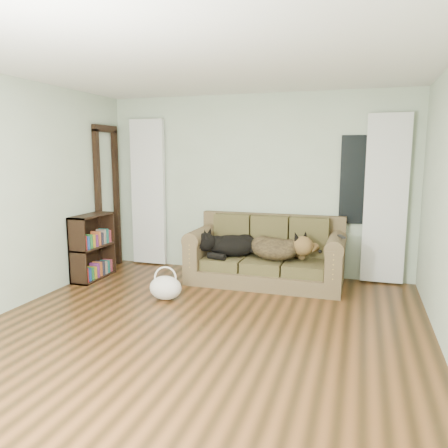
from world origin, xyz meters
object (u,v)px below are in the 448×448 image
(tote_bag, at_px, (165,287))
(dog_black_lab, at_px, (229,246))
(bookshelf, at_px, (92,244))
(sofa, at_px, (266,250))
(dog_shepherd, at_px, (277,249))

(tote_bag, bearing_deg, dog_black_lab, 64.30)
(bookshelf, bearing_deg, dog_black_lab, 16.28)
(sofa, xyz_separation_m, dog_black_lab, (-0.51, -0.03, 0.03))
(tote_bag, bearing_deg, sofa, 46.61)
(dog_black_lab, height_order, bookshelf, bookshelf)
(dog_black_lab, relative_size, bookshelf, 0.77)
(sofa, distance_m, dog_black_lab, 0.51)
(dog_shepherd, xyz_separation_m, tote_bag, (-1.17, -1.02, -0.33))
(tote_bag, xyz_separation_m, bookshelf, (-1.37, 0.53, 0.34))
(dog_shepherd, relative_size, tote_bag, 1.82)
(tote_bag, distance_m, bookshelf, 1.51)
(dog_black_lab, relative_size, tote_bag, 1.75)
(dog_shepherd, distance_m, tote_bag, 1.58)
(tote_bag, height_order, bookshelf, bookshelf)
(sofa, xyz_separation_m, dog_shepherd, (0.16, -0.05, 0.04))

